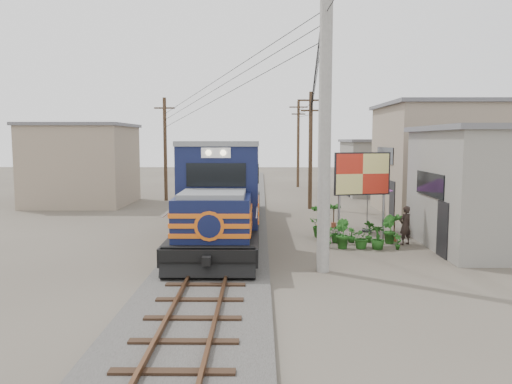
{
  "coord_description": "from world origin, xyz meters",
  "views": [
    {
      "loc": [
        1.53,
        -16.01,
        4.17
      ],
      "look_at": [
        1.34,
        2.73,
        2.2
      ],
      "focal_mm": 35.0,
      "sensor_mm": 36.0,
      "label": 1
    }
  ],
  "objects_px": {
    "locomotive": "(226,195)",
    "market_umbrella": "(368,184)",
    "billboard": "(362,176)",
    "vendor": "(405,225)"
  },
  "relations": [
    {
      "from": "locomotive",
      "to": "market_umbrella",
      "type": "relative_size",
      "value": 5.4
    },
    {
      "from": "locomotive",
      "to": "billboard",
      "type": "height_order",
      "value": "locomotive"
    },
    {
      "from": "billboard",
      "to": "market_umbrella",
      "type": "bearing_deg",
      "value": 59.21
    },
    {
      "from": "locomotive",
      "to": "vendor",
      "type": "bearing_deg",
      "value": -17.44
    },
    {
      "from": "locomotive",
      "to": "vendor",
      "type": "distance_m",
      "value": 7.69
    },
    {
      "from": "billboard",
      "to": "vendor",
      "type": "relative_size",
      "value": 2.36
    },
    {
      "from": "locomotive",
      "to": "market_umbrella",
      "type": "bearing_deg",
      "value": 4.13
    },
    {
      "from": "billboard",
      "to": "vendor",
      "type": "height_order",
      "value": "billboard"
    },
    {
      "from": "locomotive",
      "to": "market_umbrella",
      "type": "xyz_separation_m",
      "value": [
        6.35,
        0.46,
        0.44
      ]
    },
    {
      "from": "market_umbrella",
      "to": "vendor",
      "type": "relative_size",
      "value": 1.91
    }
  ]
}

